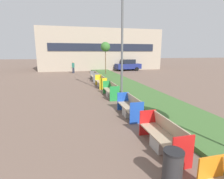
{
  "coord_description": "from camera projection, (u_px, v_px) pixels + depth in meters",
  "views": [
    {
      "loc": [
        -1.8,
        1.83,
        2.96
      ],
      "look_at": [
        0.9,
        12.64,
        0.6
      ],
      "focal_mm": 28.0,
      "sensor_mm": 36.0,
      "label": 1
    }
  ],
  "objects": [
    {
      "name": "bench_yellow_frame",
      "position": [
        101.0,
        83.0,
        15.34
      ],
      "size": [
        0.65,
        2.35,
        0.94
      ],
      "color": "#ADA8A0",
      "rests_on": "ground"
    },
    {
      "name": "pedestrian_walking",
      "position": [
        73.0,
        67.0,
        25.56
      ],
      "size": [
        0.53,
        0.24,
        1.7
      ],
      "color": "#232633",
      "rests_on": "ground"
    },
    {
      "name": "planter_grass_strip",
      "position": [
        148.0,
        97.0,
        11.43
      ],
      "size": [
        2.8,
        120.0,
        0.18
      ],
      "color": "#426B33",
      "rests_on": "ground"
    },
    {
      "name": "bench_blue_frame",
      "position": [
        130.0,
        108.0,
        8.27
      ],
      "size": [
        0.65,
        1.95,
        0.94
      ],
      "color": "#ADA8A0",
      "rests_on": "ground"
    },
    {
      "name": "building_backdrop",
      "position": [
        99.0,
        50.0,
        32.73
      ],
      "size": [
        20.82,
        8.79,
        6.91
      ],
      "color": "tan",
      "rests_on": "ground"
    },
    {
      "name": "street_lamp_post",
      "position": [
        122.0,
        31.0,
        10.77
      ],
      "size": [
        0.24,
        0.44,
        7.79
      ],
      "color": "#56595B",
      "rests_on": "ground"
    },
    {
      "name": "bench_green_frame",
      "position": [
        111.0,
        92.0,
        11.85
      ],
      "size": [
        0.65,
        2.21,
        0.94
      ],
      "color": "#ADA8A0",
      "rests_on": "ground"
    },
    {
      "name": "bench_red_frame",
      "position": [
        163.0,
        138.0,
        5.4
      ],
      "size": [
        0.65,
        2.08,
        0.94
      ],
      "color": "#ADA8A0",
      "rests_on": "ground"
    },
    {
      "name": "sapling_tree_far",
      "position": [
        105.0,
        47.0,
        22.65
      ],
      "size": [
        1.23,
        1.23,
        4.32
      ],
      "color": "brown",
      "rests_on": "ground"
    },
    {
      "name": "litter_bin",
      "position": [
        172.0,
        169.0,
        3.85
      ],
      "size": [
        0.45,
        0.45,
        0.89
      ],
      "color": "#2D2D30",
      "rests_on": "ground"
    },
    {
      "name": "parked_car_distant",
      "position": [
        128.0,
        65.0,
        29.21
      ],
      "size": [
        4.36,
        2.19,
        1.86
      ],
      "rotation": [
        0.0,
        0.0,
        0.11
      ],
      "color": "navy",
      "rests_on": "ground"
    },
    {
      "name": "bench_grey_frame",
      "position": [
        95.0,
        77.0,
        18.82
      ],
      "size": [
        0.65,
        2.36,
        0.94
      ],
      "color": "#ADA8A0",
      "rests_on": "ground"
    }
  ]
}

